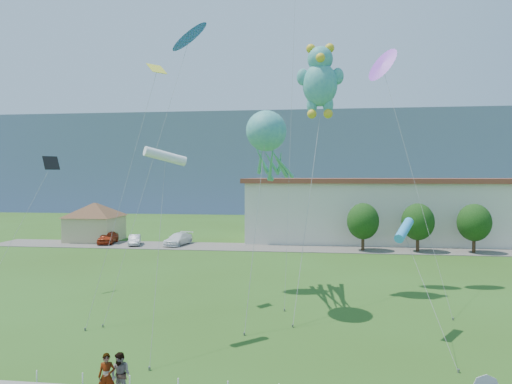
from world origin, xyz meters
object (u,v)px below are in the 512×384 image
at_px(pedestrian_right, 120,375).
at_px(warehouse, 479,210).
at_px(pedestrian_left, 107,376).
at_px(pavilion, 95,218).
at_px(parked_car_white, 178,239).
at_px(octopus_kite, 269,146).
at_px(parked_car_red, 108,237).
at_px(teddy_bear_kite, 320,79).
at_px(parked_car_silver, 135,240).

bearing_deg(pedestrian_right, warehouse, 68.80).
distance_m(pedestrian_left, pedestrian_right, 0.50).
relative_size(pavilion, warehouse, 0.15).
bearing_deg(pavilion, parked_car_white, -11.61).
bearing_deg(warehouse, octopus_kite, -126.59).
height_order(warehouse, pedestrian_left, warehouse).
xyz_separation_m(pavilion, pedestrian_left, (20.57, -40.45, -2.06)).
height_order(pedestrian_left, pedestrian_right, pedestrian_left).
relative_size(parked_car_red, teddy_bear_kite, 0.25).
bearing_deg(parked_car_silver, parked_car_white, -10.52).
bearing_deg(parked_car_silver, teddy_bear_kite, -60.38).
bearing_deg(parked_car_white, warehouse, 23.66).
distance_m(parked_car_red, teddy_bear_kite, 36.50).
xyz_separation_m(pedestrian_left, octopus_kite, (4.86, 13.36, 9.47)).
height_order(warehouse, parked_car_silver, warehouse).
bearing_deg(parked_car_red, parked_car_white, -10.14).
bearing_deg(parked_car_silver, pavilion, 136.88).
bearing_deg(warehouse, parked_car_silver, -168.09).
relative_size(pavilion, parked_car_silver, 2.46).
xyz_separation_m(warehouse, pedestrian_right, (-28.98, -46.23, -3.19)).
relative_size(parked_car_red, octopus_kite, 0.36).
relative_size(pedestrian_left, parked_car_white, 0.35).
bearing_deg(pedestrian_right, parked_car_red, 126.49).
xyz_separation_m(pedestrian_left, parked_car_silver, (-13.92, 37.31, -0.28)).
bearing_deg(pavilion, pedestrian_left, -63.04).
bearing_deg(parked_car_white, pedestrian_right, -65.39).
height_order(pedestrian_left, octopus_kite, octopus_kite).
distance_m(warehouse, parked_car_silver, 44.43).
height_order(pedestrian_right, teddy_bear_kite, teddy_bear_kite).
relative_size(pedestrian_right, teddy_bear_kite, 0.09).
bearing_deg(octopus_kite, parked_car_silver, 128.09).
bearing_deg(teddy_bear_kite, pavilion, 140.85).
distance_m(warehouse, pedestrian_right, 54.65).
bearing_deg(parked_car_red, pedestrian_right, -73.59).
height_order(pavilion, pedestrian_left, pavilion).
distance_m(pedestrian_right, parked_car_white, 38.84).
xyz_separation_m(pedestrian_right, octopus_kite, (4.41, 13.13, 9.49)).
bearing_deg(teddy_bear_kite, parked_car_silver, 137.48).
bearing_deg(parked_car_white, parked_car_silver, -161.54).
bearing_deg(pedestrian_right, pedestrian_left, -142.30).
xyz_separation_m(pedestrian_left, pedestrian_right, (0.45, 0.23, -0.02)).
relative_size(pavilion, octopus_kite, 0.73).
bearing_deg(parked_car_red, warehouse, 0.79).
distance_m(pavilion, pedestrian_left, 45.43).
relative_size(parked_car_white, teddy_bear_kite, 0.28).
bearing_deg(parked_car_red, pavilion, 131.74).
distance_m(parked_car_white, octopus_kite, 29.69).
relative_size(pavilion, pedestrian_right, 5.48).
xyz_separation_m(pavilion, warehouse, (50.00, 6.00, 1.10)).
relative_size(pavilion, parked_car_white, 1.85).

